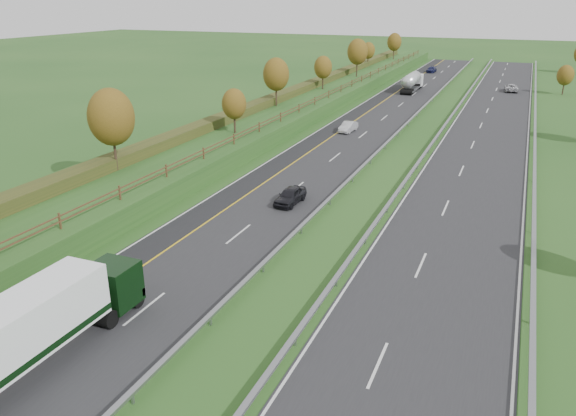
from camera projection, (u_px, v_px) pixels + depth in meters
name	position (u px, v px, depth m)	size (l,w,h in m)	color
ground	(408.00, 147.00, 68.61)	(400.00, 400.00, 0.00)	#234B1A
near_carriageway	(356.00, 132.00, 75.79)	(10.50, 200.00, 0.04)	#242427
far_carriageway	(484.00, 144.00, 69.87)	(10.50, 200.00, 0.04)	#242427
hard_shoulder	(330.00, 130.00, 77.13)	(3.00, 200.00, 0.04)	black
lane_markings	(403.00, 137.00, 73.38)	(26.75, 200.00, 0.01)	silver
embankment_left	(268.00, 118.00, 80.11)	(12.00, 200.00, 2.00)	#234B1A
hedge_left	(256.00, 106.00, 80.27)	(2.20, 180.00, 1.10)	#2E3917
fence_left	(297.00, 109.00, 77.52)	(0.12, 189.06, 1.20)	#422B19
median_barrier_near	(398.00, 132.00, 73.53)	(0.32, 200.00, 0.71)	gray
median_barrier_far	(438.00, 135.00, 71.70)	(0.32, 200.00, 0.71)	gray
outer_barrier_far	(535.00, 144.00, 67.58)	(0.32, 200.00, 0.71)	gray
trees_left	(260.00, 83.00, 75.17)	(6.64, 164.30, 7.66)	#2D2116
box_lorry	(10.00, 342.00, 25.85)	(2.58, 16.28, 4.06)	black
road_tanker	(412.00, 81.00, 108.27)	(2.40, 11.22, 3.46)	silver
car_dark_near	(290.00, 196.00, 49.54)	(1.70, 4.23, 1.44)	black
car_silver_mid	(348.00, 127.00, 75.95)	(1.44, 4.12, 1.36)	#B4B4B9
car_small_far	(432.00, 70.00, 135.35)	(1.83, 4.50, 1.31)	#141840
car_oncoming	(511.00, 88.00, 108.08)	(2.37, 5.14, 1.43)	#ACABB0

